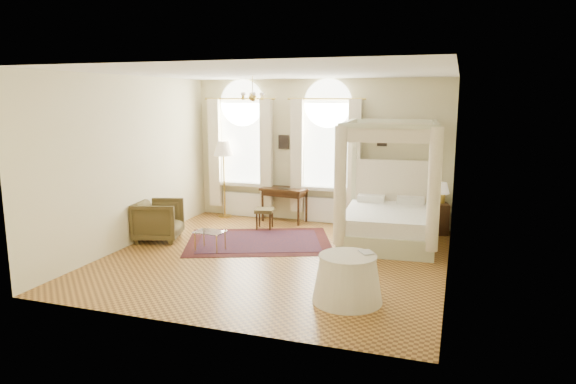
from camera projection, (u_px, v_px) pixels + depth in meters
name	position (u px, v px, depth m)	size (l,w,h in m)	color
ground	(275.00, 258.00, 9.36)	(6.00, 6.00, 0.00)	#AA7631
room_walls	(275.00, 150.00, 9.00)	(6.00, 6.00, 6.00)	beige
window_left	(241.00, 156.00, 12.37)	(1.62, 0.27, 3.29)	white
window_right	(326.00, 159.00, 11.71)	(1.62, 0.27, 3.29)	white
chandelier	(253.00, 96.00, 10.24)	(0.51, 0.45, 0.50)	#AD8E39
wall_pictures	(322.00, 141.00, 11.76)	(2.54, 0.03, 0.39)	black
canopy_bed	(388.00, 216.00, 10.20)	(2.00, 2.38, 2.43)	#BDBF9B
nightstand	(436.00, 218.00, 10.98)	(0.46, 0.42, 0.66)	#341C0E
nightstand_lamp	(442.00, 189.00, 10.92)	(0.30, 0.30, 0.44)	#AD8E39
writing_desk	(284.00, 193.00, 11.99)	(1.14, 0.71, 0.80)	#341C0E
laptop	(285.00, 188.00, 11.84)	(0.33, 0.21, 0.03)	black
stool	(265.00, 212.00, 11.37)	(0.46, 0.46, 0.45)	#4C3D20
armchair	(158.00, 220.00, 10.46)	(0.88, 0.91, 0.83)	#463A1E
coffee_table	(210.00, 233.00, 9.75)	(0.58, 0.43, 0.37)	white
floor_lamp	(224.00, 152.00, 12.31)	(0.48, 0.48, 1.85)	#AD8E39
oriental_rug	(259.00, 241.00, 10.40)	(3.42, 2.97, 0.01)	#431310
side_table	(347.00, 279.00, 7.30)	(1.01, 1.01, 0.69)	white
book	(361.00, 253.00, 7.31)	(0.18, 0.24, 0.02)	black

